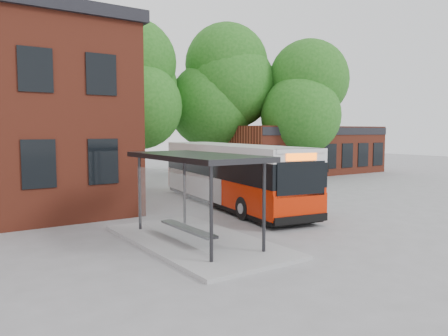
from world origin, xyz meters
TOP-DOWN VIEW (x-y plane):
  - ground at (0.00, 0.00)m, footprint 100.00×100.00m
  - shop_row at (15.00, 14.00)m, footprint 14.00×6.20m
  - bus_shelter at (-4.50, -1.00)m, footprint 3.60×7.00m
  - bike_rail at (9.28, 10.00)m, footprint 5.20×0.10m
  - tree_0 at (-6.00, 16.00)m, footprint 7.92×7.92m
  - tree_1 at (1.00, 17.00)m, footprint 7.92×7.92m
  - tree_2 at (8.00, 16.00)m, footprint 7.92×7.92m
  - tree_3 at (13.00, 12.00)m, footprint 7.04×7.04m
  - city_bus at (0.50, 4.19)m, footprint 4.13×11.86m
  - bicycle_0 at (7.48, 9.53)m, footprint 1.66×1.01m
  - bicycle_1 at (7.66, 10.58)m, footprint 1.82×0.59m
  - bicycle_2 at (7.74, 9.16)m, footprint 1.57×0.60m
  - bicycle_3 at (9.00, 9.24)m, footprint 1.83×0.72m
  - bicycle_4 at (9.68, 9.44)m, footprint 1.95×1.12m
  - bicycle_5 at (10.06, 9.56)m, footprint 1.83×0.86m
  - bicycle_6 at (11.35, 9.62)m, footprint 1.73×0.81m
  - bicycle_7 at (12.09, 10.08)m, footprint 1.65×0.87m

SIDE VIEW (x-z plane):
  - ground at x=0.00m, z-range 0.00..0.00m
  - bike_rail at x=9.28m, z-range 0.00..0.38m
  - bicycle_2 at x=7.74m, z-range 0.00..0.81m
  - bicycle_0 at x=7.48m, z-range 0.00..0.83m
  - bicycle_6 at x=11.35m, z-range 0.00..0.87m
  - bicycle_7 at x=12.09m, z-range 0.00..0.95m
  - bicycle_4 at x=9.68m, z-range 0.00..0.97m
  - bicycle_5 at x=10.06m, z-range 0.00..1.06m
  - bicycle_3 at x=9.00m, z-range 0.00..1.07m
  - bicycle_1 at x=7.66m, z-range 0.00..1.08m
  - bus_shelter at x=-4.50m, z-range 0.00..2.90m
  - city_bus at x=0.50m, z-range 0.00..2.95m
  - shop_row at x=15.00m, z-range 0.00..4.00m
  - tree_3 at x=13.00m, z-range 0.00..9.28m
  - tree_1 at x=1.00m, z-range 0.00..10.40m
  - tree_0 at x=-6.00m, z-range 0.00..11.00m
  - tree_2 at x=8.00m, z-range 0.00..11.00m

